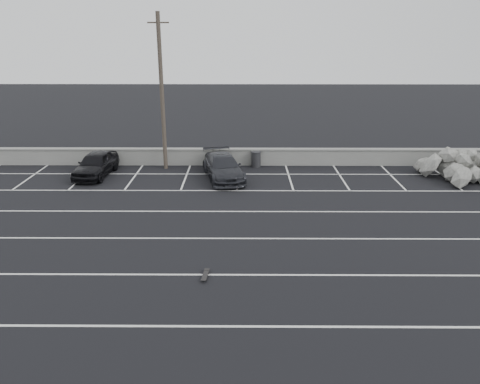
{
  "coord_description": "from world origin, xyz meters",
  "views": [
    {
      "loc": [
        1.3,
        -14.44,
        8.1
      ],
      "look_at": [
        1.18,
        5.92,
        1.0
      ],
      "focal_mm": 35.0,
      "sensor_mm": 36.0,
      "label": 1
    }
  ],
  "objects_px": {
    "riprap_pile": "(472,170)",
    "skateboard": "(205,275)",
    "car_left": "(96,164)",
    "utility_pole": "(162,93)",
    "trash_bin": "(256,159)",
    "car_right": "(223,167)"
  },
  "relations": [
    {
      "from": "car_right",
      "to": "utility_pole",
      "type": "height_order",
      "value": "utility_pole"
    },
    {
      "from": "riprap_pile",
      "to": "skateboard",
      "type": "xyz_separation_m",
      "value": [
        -14.34,
        -11.28,
        -0.49
      ]
    },
    {
      "from": "trash_bin",
      "to": "skateboard",
      "type": "distance_m",
      "value": 13.93
    },
    {
      "from": "utility_pole",
      "to": "skateboard",
      "type": "xyz_separation_m",
      "value": [
        3.44,
        -13.36,
        -4.52
      ]
    },
    {
      "from": "car_left",
      "to": "utility_pole",
      "type": "xyz_separation_m",
      "value": [
        3.8,
        1.54,
        3.88
      ]
    },
    {
      "from": "riprap_pile",
      "to": "utility_pole",
      "type": "bearing_deg",
      "value": 173.33
    },
    {
      "from": "riprap_pile",
      "to": "trash_bin",
      "type": "bearing_deg",
      "value": 168.54
    },
    {
      "from": "skateboard",
      "to": "riprap_pile",
      "type": "bearing_deg",
      "value": 43.23
    },
    {
      "from": "trash_bin",
      "to": "skateboard",
      "type": "height_order",
      "value": "trash_bin"
    },
    {
      "from": "car_left",
      "to": "skateboard",
      "type": "distance_m",
      "value": 13.88
    },
    {
      "from": "trash_bin",
      "to": "riprap_pile",
      "type": "height_order",
      "value": "riprap_pile"
    },
    {
      "from": "car_left",
      "to": "skateboard",
      "type": "xyz_separation_m",
      "value": [
        7.25,
        -11.82,
        -0.64
      ]
    },
    {
      "from": "utility_pole",
      "to": "trash_bin",
      "type": "bearing_deg",
      "value": 4.12
    },
    {
      "from": "car_right",
      "to": "skateboard",
      "type": "distance_m",
      "value": 11.35
    },
    {
      "from": "car_left",
      "to": "utility_pole",
      "type": "distance_m",
      "value": 5.65
    },
    {
      "from": "car_right",
      "to": "utility_pole",
      "type": "bearing_deg",
      "value": 137.22
    },
    {
      "from": "riprap_pile",
      "to": "car_right",
      "type": "bearing_deg",
      "value": 179.79
    },
    {
      "from": "utility_pole",
      "to": "skateboard",
      "type": "bearing_deg",
      "value": -75.54
    },
    {
      "from": "car_right",
      "to": "car_left",
      "type": "bearing_deg",
      "value": 162.75
    },
    {
      "from": "car_right",
      "to": "trash_bin",
      "type": "height_order",
      "value": "car_right"
    },
    {
      "from": "trash_bin",
      "to": "skateboard",
      "type": "xyz_separation_m",
      "value": [
        -2.11,
        -13.76,
        -0.43
      ]
    },
    {
      "from": "riprap_pile",
      "to": "skateboard",
      "type": "height_order",
      "value": "riprap_pile"
    }
  ]
}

